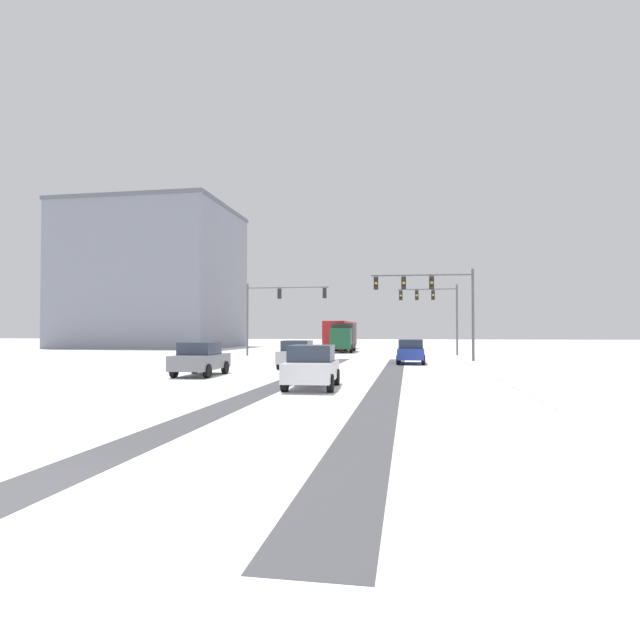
# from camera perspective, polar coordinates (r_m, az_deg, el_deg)

# --- Properties ---
(ground_plane) EXTENTS (300.00, 300.00, 0.00)m
(ground_plane) POSITION_cam_1_polar(r_m,az_deg,el_deg) (8.06, -30.25, -16.26)
(ground_plane) COLOR white
(wheel_track_left_lane) EXTENTS (1.15, 36.38, 0.01)m
(wheel_track_left_lane) POSITION_cam_1_polar(r_m,az_deg,el_deg) (22.64, 7.53, -6.66)
(wheel_track_left_lane) COLOR #4C4C51
(wheel_track_left_lane) RESTS_ON ground
(wheel_track_right_lane) EXTENTS (1.10, 36.38, 0.01)m
(wheel_track_right_lane) POSITION_cam_1_polar(r_m,az_deg,el_deg) (23.18, -3.02, -6.54)
(wheel_track_right_lane) COLOR #4C4C51
(wheel_track_right_lane) RESTS_ON ground
(sidewalk_kerb_right) EXTENTS (4.00, 36.38, 0.12)m
(sidewalk_kerb_right) POSITION_cam_1_polar(r_m,az_deg,el_deg) (21.75, 25.28, -6.61)
(sidewalk_kerb_right) COLOR white
(sidewalk_kerb_right) RESTS_ON ground
(traffic_signal_far_left) EXTENTS (7.53, 0.38, 6.50)m
(traffic_signal_far_left) POSITION_cam_1_polar(r_m,az_deg,el_deg) (46.65, -4.86, 1.85)
(traffic_signal_far_left) COLOR #56565B
(traffic_signal_far_left) RESTS_ON ground
(traffic_signal_far_right) EXTENTS (5.46, 0.42, 6.50)m
(traffic_signal_far_right) POSITION_cam_1_polar(r_m,az_deg,el_deg) (49.19, 12.30, 1.79)
(traffic_signal_far_right) COLOR #56565B
(traffic_signal_far_right) RESTS_ON ground
(traffic_signal_near_right) EXTENTS (7.10, 0.77, 6.50)m
(traffic_signal_near_right) POSITION_cam_1_polar(r_m,az_deg,el_deg) (37.00, 12.11, 2.90)
(traffic_signal_near_right) COLOR #56565B
(traffic_signal_near_right) RESTS_ON ground
(car_blue_lead) EXTENTS (1.87, 4.12, 1.62)m
(car_blue_lead) POSITION_cam_1_polar(r_m,az_deg,el_deg) (35.25, 9.94, -3.42)
(car_blue_lead) COLOR #233899
(car_blue_lead) RESTS_ON ground
(car_silver_second) EXTENTS (1.88, 4.13, 1.62)m
(car_silver_second) POSITION_cam_1_polar(r_m,az_deg,el_deg) (30.51, -2.49, -3.77)
(car_silver_second) COLOR #B7BABF
(car_silver_second) RESTS_ON ground
(car_grey_third) EXTENTS (1.93, 4.15, 1.62)m
(car_grey_third) POSITION_cam_1_polar(r_m,az_deg,el_deg) (25.85, -12.99, -4.17)
(car_grey_third) COLOR slate
(car_grey_third) RESTS_ON ground
(car_white_fourth) EXTENTS (2.00, 4.18, 1.62)m
(car_white_fourth) POSITION_cam_1_polar(r_m,az_deg,el_deg) (19.50, -0.89, -5.13)
(car_white_fourth) COLOR silver
(car_white_fourth) RESTS_ON ground
(bus_oncoming) EXTENTS (2.90, 11.07, 3.38)m
(bus_oncoming) POSITION_cam_1_polar(r_m,az_deg,el_deg) (63.23, 2.30, -1.46)
(bus_oncoming) COLOR #B21E1E
(bus_oncoming) RESTS_ON ground
(box_truck_delivery) EXTENTS (2.53, 7.48, 3.02)m
(box_truck_delivery) POSITION_cam_1_polar(r_m,az_deg,el_deg) (55.18, 2.56, -1.84)
(box_truck_delivery) COLOR #194C2D
(box_truck_delivery) RESTS_ON ground
(office_building_far_left_block) EXTENTS (21.56, 18.12, 19.31)m
(office_building_far_left_block) POSITION_cam_1_polar(r_m,az_deg,el_deg) (75.94, -17.79, 4.42)
(office_building_far_left_block) COLOR gray
(office_building_far_left_block) RESTS_ON ground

